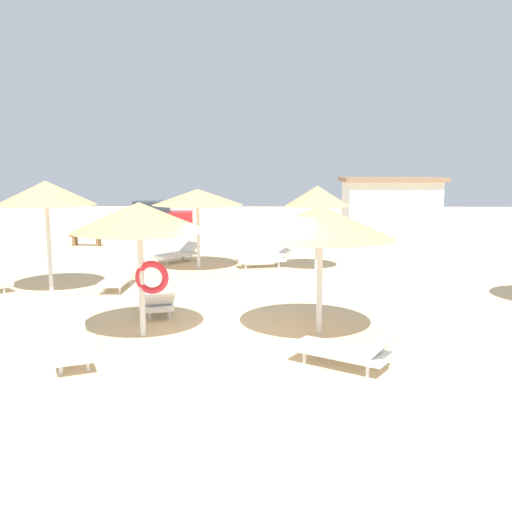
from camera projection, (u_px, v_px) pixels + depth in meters
The scene contains 15 objects.
ground_plane at pixel (252, 334), 11.67m from camera, with size 80.00×80.00×0.00m, color beige.
parasol_0 at pixel (46, 193), 15.40m from camera, with size 2.75×2.75×3.13m.
parasol_1 at pixel (139, 218), 11.16m from camera, with size 2.73×2.73×2.79m.
parasol_2 at pixel (321, 222), 11.34m from camera, with size 3.04×3.04×2.71m.
parasol_4 at pixel (317, 196), 18.76m from camera, with size 2.22×2.22×2.89m.
parasol_5 at pixel (198, 197), 18.91m from camera, with size 3.12×3.12×2.78m.
lounger_0 at pixel (118, 278), 16.12m from camera, with size 0.66×1.92×0.65m.
lounger_1 at pixel (70, 342), 10.08m from camera, with size 1.35×1.96×0.78m.
lounger_2 at pixel (348, 350), 9.64m from camera, with size 1.91×1.52×0.79m.
lounger_4 at pixel (265, 258), 19.59m from camera, with size 2.01×1.10×0.64m.
lounger_5 at pixel (178, 254), 20.68m from camera, with size 1.66×1.90×0.67m.
lounger_7 at pixel (157, 301), 13.22m from camera, with size 1.18×2.00×0.69m.
bench_0 at pixel (87, 238), 25.04m from camera, with size 1.52×0.50×0.49m.
parked_car at pixel (155, 217), 30.55m from camera, with size 4.17×2.36×1.72m.
beach_cabana at pixel (390, 209), 26.22m from camera, with size 4.60×3.21×3.06m.
Camera 1 is at (0.36, -11.27, 3.46)m, focal length 38.75 mm.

